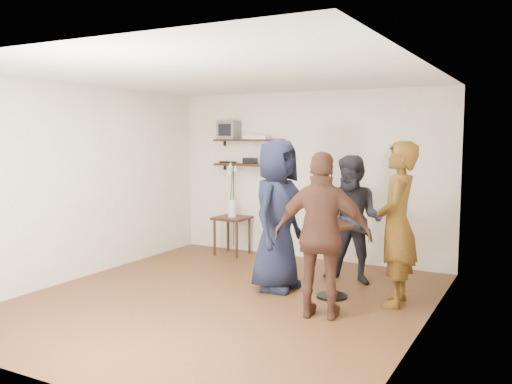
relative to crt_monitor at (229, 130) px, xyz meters
The scene contains 18 objects.
room 2.83m from the crt_monitor, 60.17° to the right, with size 4.58×5.08×2.68m.
shelf_upper 0.40m from the crt_monitor, ahead, with size 1.20×0.25×0.04m, color black.
shelf_lower 0.67m from the crt_monitor, ahead, with size 1.20×0.25×0.04m, color black.
crt_monitor is the anchor object (origin of this frame).
dvd_deck 0.54m from the crt_monitor, ahead, with size 0.40×0.24×0.06m, color silver.
radio 0.63m from the crt_monitor, ahead, with size 0.22×0.10×0.10m, color black.
power_strip 0.54m from the crt_monitor, 143.64° to the left, with size 0.30×0.05×0.03m, color black.
side_table 1.53m from the crt_monitor, 51.97° to the right, with size 0.53×0.53×0.62m.
vase_lilies 1.16m from the crt_monitor, 52.26° to the right, with size 0.19×0.19×0.90m.
drinks_table 3.30m from the crt_monitor, 34.65° to the right, with size 0.48×0.48×0.89m.
wine_glass_fl 3.11m from the crt_monitor, 35.77° to the right, with size 0.06×0.06×0.19m.
wine_glass_fr 3.19m from the crt_monitor, 34.46° to the right, with size 0.07×0.07×0.20m.
wine_glass_bl 3.08m from the crt_monitor, 34.02° to the right, with size 0.06×0.06×0.19m.
wine_glass_br 3.15m from the crt_monitor, 34.07° to the right, with size 0.07×0.07×0.20m.
person_plaid 3.72m from the crt_monitor, 26.79° to the right, with size 0.68×0.45×1.87m, color #A52612.
person_dark 2.88m from the crt_monitor, 21.17° to the right, with size 0.81×0.63×1.67m, color black.
person_navy 2.63m from the crt_monitor, 44.65° to the right, with size 0.92×0.60×1.88m, color black.
person_brown 3.72m from the crt_monitor, 42.90° to the right, with size 1.03×0.43×1.77m, color #4A2B20.
Camera 1 is at (3.28, -5.30, 1.93)m, focal length 38.00 mm.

